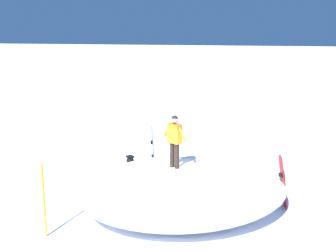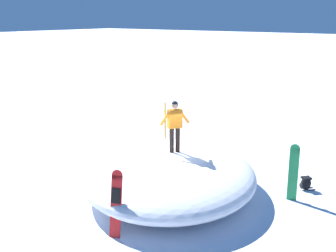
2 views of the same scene
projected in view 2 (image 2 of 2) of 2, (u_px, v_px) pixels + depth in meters
ground at (161, 187)px, 13.91m from camera, size 240.00×240.00×0.00m
snow_mound at (169, 174)px, 13.30m from camera, size 8.07×8.38×1.26m
snowboarder_standing at (175, 122)px, 13.16m from camera, size 0.61×0.87×1.63m
snowboard_primary_upright at (293, 171)px, 12.77m from camera, size 0.31×0.22×1.74m
snowboard_secondary_upright at (116, 202)px, 10.67m from camera, size 0.37×0.38×1.72m
backpack_near at (306, 183)px, 13.63m from camera, size 0.49×0.51×0.44m
trail_marker_pole at (165, 126)px, 17.26m from camera, size 0.10×0.10×2.05m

